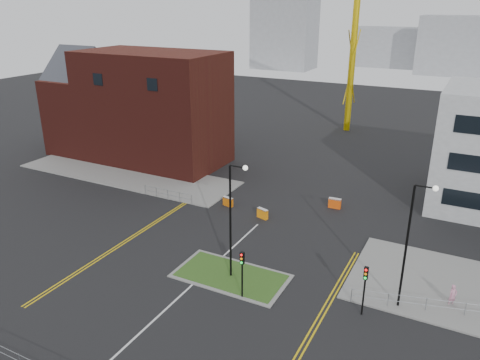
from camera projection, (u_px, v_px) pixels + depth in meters
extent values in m
plane|color=black|center=(144.00, 329.00, 29.94)|extent=(200.00, 200.00, 0.00)
cube|color=slate|center=(127.00, 174.00, 56.76)|extent=(28.00, 8.00, 0.12)
cube|color=slate|center=(231.00, 276.00, 35.70)|extent=(8.60, 4.60, 0.08)
cube|color=#244617|center=(231.00, 276.00, 35.69)|extent=(8.00, 4.00, 0.12)
cube|color=#491712|center=(153.00, 108.00, 59.25)|extent=(18.00, 10.00, 14.00)
cube|color=black|center=(98.00, 79.00, 55.38)|extent=(1.40, 0.10, 1.40)
cube|color=black|center=(152.00, 85.00, 51.94)|extent=(1.40, 0.10, 1.40)
cube|color=#491712|center=(85.00, 114.00, 65.13)|extent=(6.00, 10.00, 10.00)
cube|color=#2D3038|center=(80.00, 77.00, 63.34)|extent=(6.40, 8.49, 8.49)
cylinder|color=#E0BB0D|center=(356.00, 9.00, 69.75)|extent=(1.00, 1.00, 37.06)
cylinder|color=black|center=(230.00, 223.00, 34.10)|extent=(0.16, 0.16, 9.00)
cylinder|color=black|center=(238.00, 167.00, 32.23)|extent=(1.20, 0.10, 0.10)
sphere|color=silver|center=(245.00, 168.00, 31.97)|extent=(0.36, 0.36, 0.36)
cylinder|color=black|center=(406.00, 249.00, 30.59)|extent=(0.16, 0.16, 9.00)
cylinder|color=black|center=(425.00, 187.00, 28.72)|extent=(1.20, 0.10, 0.10)
sphere|color=silver|center=(436.00, 188.00, 28.47)|extent=(0.36, 0.36, 0.36)
cylinder|color=black|center=(242.00, 279.00, 32.65)|extent=(0.12, 0.12, 3.00)
cube|color=black|center=(242.00, 258.00, 32.05)|extent=(0.28, 0.22, 0.90)
sphere|color=red|center=(241.00, 255.00, 31.83)|extent=(0.18, 0.18, 0.18)
sphere|color=orange|center=(241.00, 259.00, 31.94)|extent=(0.18, 0.18, 0.18)
sphere|color=#0CCC33|center=(241.00, 263.00, 32.05)|extent=(0.18, 0.18, 0.18)
cylinder|color=black|center=(364.00, 295.00, 30.87)|extent=(0.12, 0.12, 3.00)
cube|color=black|center=(366.00, 273.00, 30.26)|extent=(0.28, 0.22, 0.90)
sphere|color=red|center=(366.00, 270.00, 30.05)|extent=(0.18, 0.18, 0.18)
sphere|color=orange|center=(366.00, 274.00, 30.15)|extent=(0.18, 0.18, 0.18)
sphere|color=#0CCC33|center=(365.00, 278.00, 30.26)|extent=(0.18, 0.18, 0.18)
cylinder|color=gray|center=(168.00, 190.00, 49.22)|extent=(6.00, 0.04, 0.04)
cylinder|color=gray|center=(168.00, 195.00, 49.40)|extent=(6.00, 0.04, 0.04)
cylinder|color=gray|center=(145.00, 190.00, 50.69)|extent=(0.05, 0.05, 1.10)
cylinder|color=gray|center=(192.00, 200.00, 48.10)|extent=(0.05, 0.05, 1.10)
cylinder|color=gray|center=(351.00, 295.00, 32.47)|extent=(0.05, 0.05, 1.10)
cube|color=silver|center=(163.00, 312.00, 31.60)|extent=(0.15, 30.00, 0.01)
cube|color=gold|center=(134.00, 235.00, 42.10)|extent=(0.12, 24.00, 0.01)
cube|color=gold|center=(137.00, 235.00, 41.97)|extent=(0.12, 24.00, 0.01)
cube|color=gold|center=(316.00, 320.00, 30.82)|extent=(0.12, 20.00, 0.01)
cube|color=gold|center=(321.00, 321.00, 30.69)|extent=(0.12, 20.00, 0.01)
cube|color=gray|center=(285.00, 32.00, 142.67)|extent=(18.00, 12.00, 22.00)
cube|color=gray|center=(464.00, 46.00, 130.51)|extent=(24.00, 12.00, 16.00)
cube|color=gray|center=(402.00, 48.00, 147.26)|extent=(30.00, 12.00, 12.00)
imported|color=pink|center=(453.00, 296.00, 31.98)|extent=(0.71, 0.70, 1.65)
cube|color=#CC5E0B|center=(228.00, 202.00, 47.85)|extent=(1.18, 0.61, 0.93)
cube|color=silver|center=(228.00, 198.00, 47.70)|extent=(1.18, 0.61, 0.11)
cube|color=orange|center=(262.00, 214.00, 45.15)|extent=(1.22, 0.73, 0.96)
cube|color=silver|center=(263.00, 209.00, 45.00)|extent=(1.22, 0.73, 0.12)
cube|color=#EF510D|center=(335.00, 203.00, 47.36)|extent=(1.26, 0.48, 1.03)
cube|color=silver|center=(335.00, 199.00, 47.19)|extent=(1.26, 0.48, 0.12)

